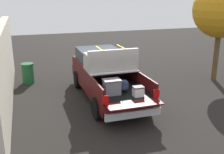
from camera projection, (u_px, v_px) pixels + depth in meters
The scene contains 5 objects.
ground_plane at pixel (108, 98), 11.38m from camera, with size 40.00×40.00×0.00m, color black.
pickup_truck at pixel (105, 74), 11.42m from camera, with size 6.05×2.06×2.23m.
building_facade at pixel (4, 66), 10.52m from camera, with size 10.25×0.36×3.01m, color beige.
tree_background at pixel (221, 10), 12.78m from camera, with size 2.66×2.66×4.80m.
trash_can at pixel (28, 73), 13.17m from camera, with size 0.60×0.60×0.98m.
Camera 1 is at (-10.15, 3.14, 4.19)m, focal length 43.66 mm.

